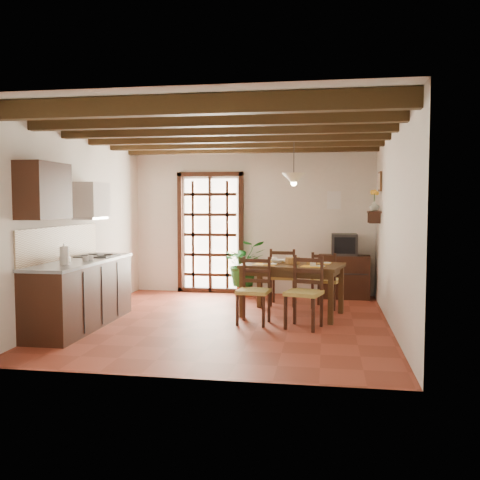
% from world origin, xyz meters
% --- Properties ---
extents(ground_plane, '(5.00, 5.00, 0.00)m').
position_xyz_m(ground_plane, '(0.00, 0.00, 0.00)').
color(ground_plane, brown).
extents(room_shell, '(4.52, 5.02, 2.81)m').
position_xyz_m(room_shell, '(0.00, 0.00, 1.82)').
color(room_shell, silver).
rests_on(room_shell, ground_plane).
extents(ceiling_beams, '(4.50, 4.34, 0.20)m').
position_xyz_m(ceiling_beams, '(0.00, 0.00, 2.69)').
color(ceiling_beams, black).
rests_on(ceiling_beams, room_shell).
extents(french_door, '(1.26, 0.11, 2.32)m').
position_xyz_m(french_door, '(-0.80, 2.45, 1.18)').
color(french_door, white).
rests_on(french_door, ground_plane).
extents(kitchen_counter, '(0.64, 2.25, 1.38)m').
position_xyz_m(kitchen_counter, '(-1.96, -0.60, 0.47)').
color(kitchen_counter, black).
rests_on(kitchen_counter, ground_plane).
extents(upper_cabinet, '(0.35, 0.80, 0.70)m').
position_xyz_m(upper_cabinet, '(-2.08, -1.30, 1.85)').
color(upper_cabinet, black).
rests_on(upper_cabinet, room_shell).
extents(range_hood, '(0.38, 0.60, 0.54)m').
position_xyz_m(range_hood, '(-2.05, -0.05, 1.73)').
color(range_hood, white).
rests_on(range_hood, room_shell).
extents(counter_items, '(0.50, 1.43, 0.25)m').
position_xyz_m(counter_items, '(-1.95, -0.51, 0.96)').
color(counter_items, black).
rests_on(counter_items, kitchen_counter).
extents(dining_table, '(1.60, 1.20, 0.78)m').
position_xyz_m(dining_table, '(0.87, 0.59, 0.68)').
color(dining_table, '#3D2813').
rests_on(dining_table, ground_plane).
extents(chair_near_left, '(0.48, 0.46, 0.94)m').
position_xyz_m(chair_near_left, '(0.37, -0.06, 0.29)').
color(chair_near_left, '#AE9E4A').
rests_on(chair_near_left, ground_plane).
extents(chair_near_right, '(0.55, 0.54, 0.98)m').
position_xyz_m(chair_near_right, '(1.08, -0.20, 0.31)').
color(chair_near_right, '#AE9E4A').
rests_on(chair_near_right, ground_plane).
extents(chair_far_left, '(0.45, 0.43, 0.95)m').
position_xyz_m(chair_far_left, '(0.67, 1.39, 0.30)').
color(chair_far_left, '#AE9E4A').
rests_on(chair_far_left, ground_plane).
extents(chair_far_right, '(0.52, 0.50, 0.91)m').
position_xyz_m(chair_far_right, '(1.38, 1.25, 0.29)').
color(chair_far_right, '#AE9E4A').
rests_on(chair_far_right, ground_plane).
extents(table_setting, '(1.05, 0.70, 0.10)m').
position_xyz_m(table_setting, '(0.87, 0.59, 0.85)').
color(table_setting, yellow).
rests_on(table_setting, dining_table).
extents(table_bowl, '(0.26, 0.26, 0.05)m').
position_xyz_m(table_bowl, '(0.63, 0.70, 0.81)').
color(table_bowl, white).
rests_on(table_bowl, dining_table).
extents(sideboard, '(0.92, 0.44, 0.77)m').
position_xyz_m(sideboard, '(1.69, 2.23, 0.38)').
color(sideboard, black).
rests_on(sideboard, ground_plane).
extents(crt_tv, '(0.45, 0.42, 0.38)m').
position_xyz_m(crt_tv, '(1.69, 2.22, 0.96)').
color(crt_tv, black).
rests_on(crt_tv, sideboard).
extents(fuse_box, '(0.25, 0.03, 0.32)m').
position_xyz_m(fuse_box, '(1.50, 2.48, 1.75)').
color(fuse_box, white).
rests_on(fuse_box, room_shell).
extents(plant_pot, '(0.37, 0.37, 0.22)m').
position_xyz_m(plant_pot, '(-0.10, 2.19, 0.11)').
color(plant_pot, '#993116').
rests_on(plant_pot, ground_plane).
extents(potted_plant, '(2.39, 2.21, 2.19)m').
position_xyz_m(potted_plant, '(-0.10, 2.19, 0.57)').
color(potted_plant, '#144C19').
rests_on(potted_plant, ground_plane).
extents(wall_shelf, '(0.20, 0.42, 0.20)m').
position_xyz_m(wall_shelf, '(2.14, 1.60, 1.51)').
color(wall_shelf, black).
rests_on(wall_shelf, room_shell).
extents(shelf_vase, '(0.15, 0.15, 0.15)m').
position_xyz_m(shelf_vase, '(2.14, 1.60, 1.65)').
color(shelf_vase, '#B2BFB2').
rests_on(shelf_vase, wall_shelf).
extents(shelf_flowers, '(0.14, 0.14, 0.36)m').
position_xyz_m(shelf_flowers, '(2.14, 1.60, 1.86)').
color(shelf_flowers, yellow).
rests_on(shelf_flowers, shelf_vase).
extents(framed_picture, '(0.03, 0.32, 0.32)m').
position_xyz_m(framed_picture, '(2.22, 1.60, 2.05)').
color(framed_picture, brown).
rests_on(framed_picture, room_shell).
extents(pendant_lamp, '(0.36, 0.36, 0.84)m').
position_xyz_m(pendant_lamp, '(0.87, 0.69, 2.08)').
color(pendant_lamp, black).
rests_on(pendant_lamp, room_shell).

